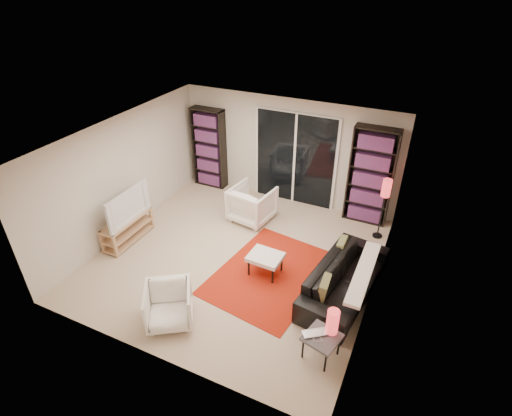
# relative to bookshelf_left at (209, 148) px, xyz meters

# --- Properties ---
(floor) EXTENTS (5.00, 5.00, 0.00)m
(floor) POSITION_rel_bookshelf_left_xyz_m (1.95, -2.33, -0.98)
(floor) COLOR #C0A68E
(floor) RESTS_ON ground
(wall_back) EXTENTS (5.00, 0.02, 2.40)m
(wall_back) POSITION_rel_bookshelf_left_xyz_m (1.95, 0.17, 0.22)
(wall_back) COLOR beige
(wall_back) RESTS_ON ground
(wall_front) EXTENTS (5.00, 0.02, 2.40)m
(wall_front) POSITION_rel_bookshelf_left_xyz_m (1.95, -4.83, 0.22)
(wall_front) COLOR beige
(wall_front) RESTS_ON ground
(wall_left) EXTENTS (0.02, 5.00, 2.40)m
(wall_left) POSITION_rel_bookshelf_left_xyz_m (-0.55, -2.33, 0.22)
(wall_left) COLOR beige
(wall_left) RESTS_ON ground
(wall_right) EXTENTS (0.02, 5.00, 2.40)m
(wall_right) POSITION_rel_bookshelf_left_xyz_m (4.45, -2.33, 0.22)
(wall_right) COLOR beige
(wall_right) RESTS_ON ground
(ceiling) EXTENTS (5.00, 5.00, 0.02)m
(ceiling) POSITION_rel_bookshelf_left_xyz_m (1.95, -2.33, 1.42)
(ceiling) COLOR white
(ceiling) RESTS_ON wall_back
(sliding_door) EXTENTS (1.92, 0.08, 2.16)m
(sliding_door) POSITION_rel_bookshelf_left_xyz_m (2.15, 0.13, 0.07)
(sliding_door) COLOR white
(sliding_door) RESTS_ON ground
(bookshelf_left) EXTENTS (0.80, 0.30, 1.95)m
(bookshelf_left) POSITION_rel_bookshelf_left_xyz_m (0.00, 0.00, 0.00)
(bookshelf_left) COLOR black
(bookshelf_left) RESTS_ON ground
(bookshelf_right) EXTENTS (0.90, 0.30, 2.10)m
(bookshelf_right) POSITION_rel_bookshelf_left_xyz_m (3.85, -0.00, 0.07)
(bookshelf_right) COLOR black
(bookshelf_right) RESTS_ON ground
(tv_stand) EXTENTS (0.38, 1.18, 0.50)m
(tv_stand) POSITION_rel_bookshelf_left_xyz_m (-0.29, -2.76, -0.71)
(tv_stand) COLOR tan
(tv_stand) RESTS_ON floor
(tv) EXTENTS (0.15, 1.13, 0.65)m
(tv) POSITION_rel_bookshelf_left_xyz_m (-0.27, -2.76, -0.15)
(tv) COLOR black
(tv) RESTS_ON tv_stand
(rug) EXTENTS (2.04, 2.56, 0.01)m
(rug) POSITION_rel_bookshelf_left_xyz_m (2.72, -2.51, -0.97)
(rug) COLOR #AA1F0D
(rug) RESTS_ON floor
(sofa) EXTENTS (1.14, 2.25, 0.63)m
(sofa) POSITION_rel_bookshelf_left_xyz_m (4.03, -2.43, -0.66)
(sofa) COLOR black
(sofa) RESTS_ON floor
(armchair_back) EXTENTS (0.95, 0.97, 0.78)m
(armchair_back) POSITION_rel_bookshelf_left_xyz_m (1.63, -1.02, -0.59)
(armchair_back) COLOR white
(armchair_back) RESTS_ON floor
(armchair_front) EXTENTS (0.97, 0.98, 0.65)m
(armchair_front) POSITION_rel_bookshelf_left_xyz_m (1.73, -4.18, -0.65)
(armchair_front) COLOR white
(armchair_front) RESTS_ON floor
(ottoman) EXTENTS (0.61, 0.51, 0.40)m
(ottoman) POSITION_rel_bookshelf_left_xyz_m (2.61, -2.52, -0.63)
(ottoman) COLOR white
(ottoman) RESTS_ON floor
(side_table) EXTENTS (0.56, 0.56, 0.40)m
(side_table) POSITION_rel_bookshelf_left_xyz_m (4.05, -3.82, -0.62)
(side_table) COLOR #47474C
(side_table) RESTS_ON floor
(laptop) EXTENTS (0.42, 0.39, 0.03)m
(laptop) POSITION_rel_bookshelf_left_xyz_m (3.97, -3.86, -0.56)
(laptop) COLOR silver
(laptop) RESTS_ON side_table
(table_lamp) EXTENTS (0.17, 0.17, 0.39)m
(table_lamp) POSITION_rel_bookshelf_left_xyz_m (4.14, -3.68, -0.38)
(table_lamp) COLOR #EC3337
(table_lamp) RESTS_ON side_table
(floor_lamp) EXTENTS (0.20, 0.20, 1.31)m
(floor_lamp) POSITION_rel_bookshelf_left_xyz_m (4.24, -0.51, 0.02)
(floor_lamp) COLOR black
(floor_lamp) RESTS_ON floor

